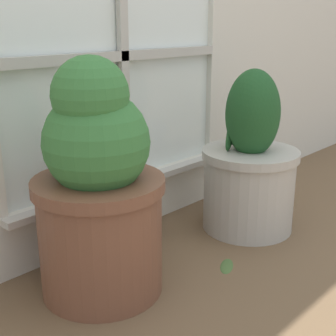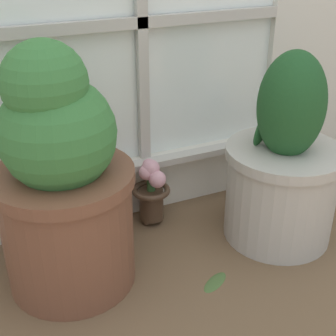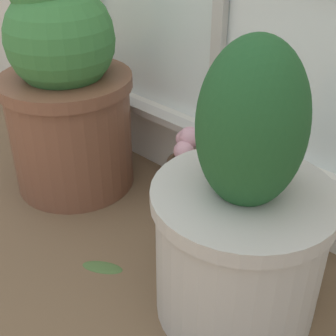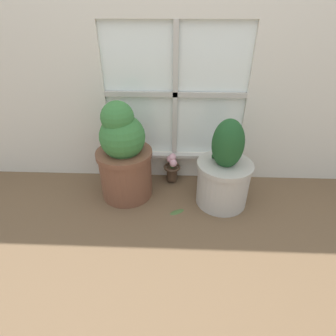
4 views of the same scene
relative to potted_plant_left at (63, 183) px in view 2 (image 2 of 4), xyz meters
The scene contains 5 objects.
ground_plane 0.56m from the potted_plant_left, 37.27° to the right, with size 10.00×10.00×0.00m, color brown.
potted_plant_left is the anchor object (origin of this frame).
potted_plant_right 0.71m from the potted_plant_left, ahead, with size 0.39×0.39×0.65m.
flower_vase 0.43m from the potted_plant_left, 28.00° to the left, with size 0.14×0.14×0.25m.
fallen_leaf 0.55m from the potted_plant_left, 28.06° to the right, with size 0.12×0.09×0.01m.
Camera 2 is at (-0.56, -0.88, 0.97)m, focal length 50.00 mm.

